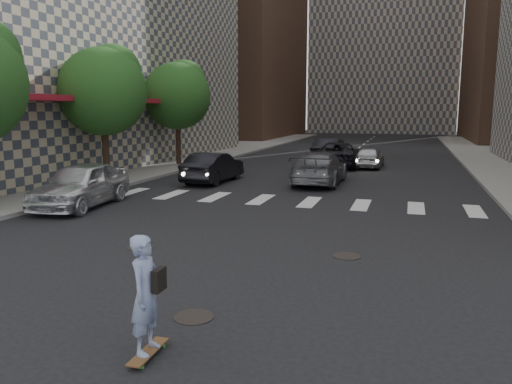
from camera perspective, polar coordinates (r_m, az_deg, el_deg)
ground at (r=11.66m, az=-7.46°, el=-8.64°), size 160.00×160.00×0.00m
sidewalk_left at (r=35.83m, az=-15.32°, el=3.41°), size 13.00×80.00×0.15m
tree_b at (r=25.50m, az=-16.85°, el=11.35°), size 4.20×4.20×6.60m
tree_c at (r=32.46m, az=-8.82°, el=11.13°), size 4.20×4.20×6.60m
manhole_a at (r=9.06m, az=-7.11°, el=-13.98°), size 0.70×0.70×0.02m
manhole_b at (r=13.57m, az=-13.08°, el=-6.17°), size 0.70×0.70×0.02m
manhole_c at (r=12.66m, az=10.31°, el=-7.22°), size 0.70×0.70×0.02m
skateboarder at (r=7.49m, az=-12.41°, el=-11.35°), size 0.46×0.93×1.85m
silver_sedan at (r=19.71m, az=-19.38°, el=0.81°), size 2.51×5.12×1.68m
traffic_car_a at (r=25.05m, az=-4.90°, el=2.83°), size 1.74×4.61×1.50m
traffic_car_b at (r=24.58m, az=7.28°, el=2.75°), size 2.23×5.45×1.58m
traffic_car_c at (r=32.28m, az=9.31°, el=4.27°), size 2.88×5.78×1.57m
traffic_car_d at (r=32.06m, az=12.85°, el=3.92°), size 1.75×4.04×1.36m
traffic_car_e at (r=36.01m, az=8.48°, el=4.80°), size 2.07×4.91×1.58m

